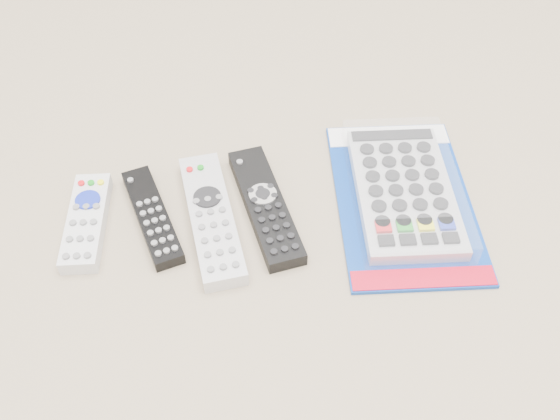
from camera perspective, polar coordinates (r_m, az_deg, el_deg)
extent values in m
plane|color=gray|center=(0.82, -2.45, -1.65)|extent=(5.00, 5.00, 0.00)
cube|color=silver|center=(0.85, -17.26, -1.02)|extent=(0.07, 0.16, 0.02)
cylinder|color=#1627AB|center=(0.86, -17.18, 0.90)|extent=(0.04, 0.04, 0.00)
cube|color=black|center=(0.84, -11.62, -0.53)|extent=(0.07, 0.17, 0.02)
cube|color=silver|center=(0.82, -6.30, -0.70)|extent=(0.06, 0.22, 0.02)
cylinder|color=black|center=(0.83, -6.67, 1.19)|extent=(0.04, 0.04, 0.00)
cube|color=black|center=(0.83, -1.37, 0.43)|extent=(0.06, 0.21, 0.02)
cylinder|color=silver|center=(0.83, -1.59, 1.46)|extent=(0.04, 0.04, 0.00)
cube|color=#0D3794|center=(0.86, 11.19, 0.93)|extent=(0.23, 0.32, 0.01)
cube|color=white|center=(0.95, 9.85, 6.70)|extent=(0.18, 0.07, 0.00)
cube|color=red|center=(0.78, 12.98, -6.08)|extent=(0.18, 0.06, 0.00)
cube|color=silver|center=(0.86, 11.25, 1.68)|extent=(0.16, 0.25, 0.02)
cube|color=white|center=(0.85, 11.33, 2.05)|extent=(0.18, 0.26, 0.03)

